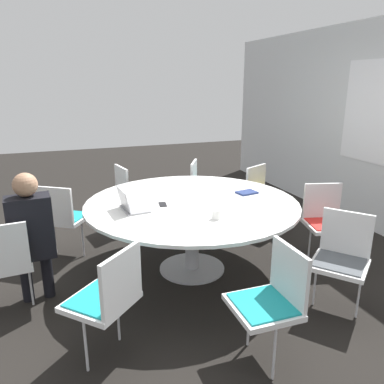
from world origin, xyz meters
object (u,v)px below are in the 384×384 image
object	(u,v)px
chair_5	(263,193)
cell_phone	(163,204)
chair_2	(272,296)
chair_8	(63,214)
chair_4	(326,217)
chair_7	(131,191)
laptop	(130,205)
coffee_cup	(216,214)
chair_3	(342,254)
chair_0	(3,260)
chair_6	(203,186)
spiral_notebook	(247,192)
person_0	(31,230)
chair_1	(108,295)

from	to	relation	value
chair_5	cell_phone	world-z (taller)	chair_5
chair_2	cell_phone	xyz separation A→B (m)	(-1.46, -0.36, 0.25)
chair_2	chair_8	world-z (taller)	same
chair_4	cell_phone	bearing A→B (deg)	4.83
chair_7	laptop	distance (m)	1.53
coffee_cup	cell_phone	size ratio (longest dim) A/B	0.57
chair_2	chair_5	bearing A→B (deg)	-28.49
chair_2	chair_3	distance (m)	0.97
chair_0	chair_6	bearing A→B (deg)	27.67
chair_4	spiral_notebook	distance (m)	0.89
chair_3	person_0	size ratio (longest dim) A/B	0.71
chair_1	chair_3	distance (m)	1.96
chair_4	laptop	distance (m)	2.10
chair_3	cell_phone	xyz separation A→B (m)	(-1.10, -1.26, 0.25)
chair_3	chair_8	size ratio (longest dim) A/B	1.00
chair_3	chair_5	size ratio (longest dim) A/B	1.00
cell_phone	chair_3	bearing A→B (deg)	48.85
chair_3	laptop	distance (m)	1.93
chair_5	person_0	bearing A→B (deg)	-10.16
chair_2	spiral_notebook	bearing A→B (deg)	-21.07
chair_4	chair_5	distance (m)	1.05
chair_5	chair_7	distance (m)	1.76
laptop	cell_phone	xyz separation A→B (m)	(-0.06, 0.33, -0.05)
chair_6	chair_3	bearing A→B (deg)	36.14
chair_8	laptop	size ratio (longest dim) A/B	2.61
chair_5	chair_6	distance (m)	0.86
chair_2	chair_6	xyz separation A→B (m)	(-2.77, 0.59, 0.00)
chair_4	spiral_notebook	size ratio (longest dim) A/B	3.72
chair_3	chair_7	bearing A→B (deg)	-10.83
chair_8	coffee_cup	world-z (taller)	chair_8
chair_2	chair_8	bearing A→B (deg)	31.01
chair_6	chair_7	world-z (taller)	same
chair_3	chair_4	world-z (taller)	same
chair_0	coffee_cup	xyz separation A→B (m)	(0.32, 1.78, 0.29)
person_0	chair_6	bearing A→B (deg)	28.51
chair_1	chair_8	xyz separation A→B (m)	(-1.82, -0.24, 0.00)
chair_8	spiral_notebook	size ratio (longest dim) A/B	3.72
coffee_cup	chair_0	bearing A→B (deg)	-100.20
chair_1	chair_4	bearing A→B (deg)	-26.80
cell_phone	chair_4	bearing A→B (deg)	79.57
chair_6	person_0	distance (m)	2.59
chair_6	spiral_notebook	size ratio (longest dim) A/B	3.72
chair_5	chair_4	bearing A→B (deg)	71.55
chair_6	coffee_cup	distance (m)	1.97
chair_6	chair_8	size ratio (longest dim) A/B	1.00
chair_0	person_0	xyz separation A→B (m)	(-0.10, 0.23, 0.19)
chair_6	cell_phone	distance (m)	1.64
chair_0	person_0	size ratio (longest dim) A/B	0.71
laptop	chair_4	bearing A→B (deg)	-102.27
chair_1	coffee_cup	world-z (taller)	chair_1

